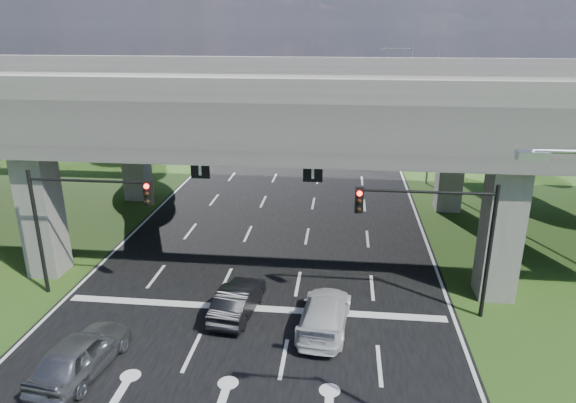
% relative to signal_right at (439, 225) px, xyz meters
% --- Properties ---
extents(ground, '(160.00, 160.00, 0.00)m').
position_rel_signal_right_xyz_m(ground, '(-7.82, -3.94, -4.19)').
color(ground, '#274917').
rests_on(ground, ground).
extents(road, '(18.00, 120.00, 0.03)m').
position_rel_signal_right_xyz_m(road, '(-7.82, 6.06, -4.17)').
color(road, black).
rests_on(road, ground).
extents(overpass, '(80.00, 15.00, 10.00)m').
position_rel_signal_right_xyz_m(overpass, '(-7.82, 8.06, 3.73)').
color(overpass, '#363331').
rests_on(overpass, ground).
extents(warehouse, '(20.00, 10.00, 4.00)m').
position_rel_signal_right_xyz_m(warehouse, '(-33.82, 31.06, -2.19)').
color(warehouse, '#9E9E99').
rests_on(warehouse, ground).
extents(signal_right, '(5.76, 0.54, 6.00)m').
position_rel_signal_right_xyz_m(signal_right, '(0.00, 0.00, 0.00)').
color(signal_right, black).
rests_on(signal_right, ground).
extents(signal_left, '(5.76, 0.54, 6.00)m').
position_rel_signal_right_xyz_m(signal_left, '(-15.65, 0.00, 0.00)').
color(signal_left, black).
rests_on(signal_left, ground).
extents(streetlight_far, '(3.38, 0.25, 10.00)m').
position_rel_signal_right_xyz_m(streetlight_far, '(2.27, 20.06, 1.66)').
color(streetlight_far, gray).
rests_on(streetlight_far, ground).
extents(streetlight_beyond, '(3.38, 0.25, 10.00)m').
position_rel_signal_right_xyz_m(streetlight_beyond, '(2.27, 36.06, 1.66)').
color(streetlight_beyond, gray).
rests_on(streetlight_beyond, ground).
extents(tree_left_near, '(4.50, 4.50, 7.80)m').
position_rel_signal_right_xyz_m(tree_left_near, '(-21.78, 22.06, 0.63)').
color(tree_left_near, black).
rests_on(tree_left_near, ground).
extents(tree_left_mid, '(3.91, 3.90, 6.76)m').
position_rel_signal_right_xyz_m(tree_left_mid, '(-24.78, 30.06, -0.01)').
color(tree_left_mid, black).
rests_on(tree_left_mid, ground).
extents(tree_left_far, '(4.80, 4.80, 8.32)m').
position_rel_signal_right_xyz_m(tree_left_far, '(-20.78, 38.06, 0.95)').
color(tree_left_far, black).
rests_on(tree_left_far, ground).
extents(tree_right_near, '(4.20, 4.20, 7.28)m').
position_rel_signal_right_xyz_m(tree_right_near, '(5.22, 24.06, 0.31)').
color(tree_right_near, black).
rests_on(tree_right_near, ground).
extents(tree_right_mid, '(3.91, 3.90, 6.76)m').
position_rel_signal_right_xyz_m(tree_right_mid, '(8.22, 32.06, -0.01)').
color(tree_right_mid, black).
rests_on(tree_right_mid, ground).
extents(tree_right_far, '(4.50, 4.50, 7.80)m').
position_rel_signal_right_xyz_m(tree_right_far, '(4.22, 40.06, 0.63)').
color(tree_right_far, black).
rests_on(tree_right_far, ground).
extents(car_silver, '(2.41, 4.75, 1.55)m').
position_rel_signal_right_xyz_m(car_silver, '(-13.22, -5.54, -3.38)').
color(car_silver, '#929499').
rests_on(car_silver, road).
extents(car_dark, '(1.91, 4.24, 1.35)m').
position_rel_signal_right_xyz_m(car_dark, '(-8.39, -0.94, -3.48)').
color(car_dark, black).
rests_on(car_dark, road).
extents(car_white, '(2.35, 4.90, 1.38)m').
position_rel_signal_right_xyz_m(car_white, '(-4.58, -1.68, -3.47)').
color(car_white, silver).
rests_on(car_white, road).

